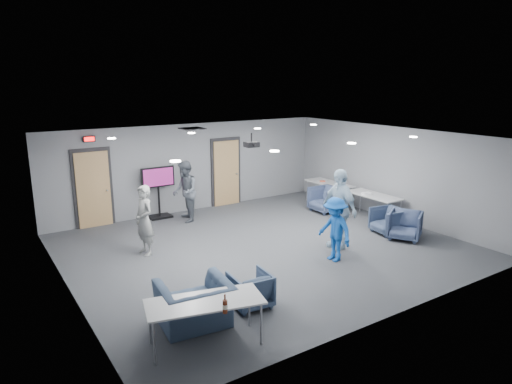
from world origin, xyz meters
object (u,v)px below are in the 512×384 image
chair_right_c (405,225)px  table_right_a (329,184)px  person_b (185,192)px  chair_right_a (326,199)px  person_d (335,229)px  table_front_left (205,304)px  person_a (144,220)px  chair_front_a (250,289)px  person_c (339,209)px  tv_stand (159,189)px  bottle_right (338,181)px  table_right_b (374,196)px  projector (252,144)px  bottle_front (225,306)px  chair_front_b (195,304)px  chair_right_b (388,221)px

chair_right_c → table_right_a: (0.65, 3.59, 0.32)m
person_b → chair_right_a: person_b is taller
person_d → table_front_left: bearing=-70.6°
person_a → chair_front_a: size_ratio=2.35×
person_c → tv_stand: person_c is taller
person_d → bottle_right: person_d is taller
table_front_left → person_c: bearing=37.5°
table_right_a → tv_stand: tv_stand is taller
chair_right_a → table_front_left: (-6.48, -4.53, 0.30)m
person_b → person_c: (2.20, -3.99, 0.10)m
chair_right_a → table_right_b: (0.65, -1.34, 0.29)m
person_b → chair_right_c: bearing=58.5°
person_b → table_front_left: person_b is taller
table_right_a → projector: size_ratio=4.81×
bottle_front → person_b: bearing=70.0°
chair_front_b → bottle_right: (7.13, 4.19, 0.45)m
chair_front_a → tv_stand: size_ratio=0.46×
person_d → projector: bearing=-167.0°
chair_right_a → chair_front_b: 7.49m
chair_right_a → tv_stand: (-4.55, 2.22, 0.48)m
chair_front_a → table_front_left: bearing=33.3°
bottle_front → chair_right_b: bearing=21.8°
person_d → projector: size_ratio=4.12×
chair_front_b → bottle_right: size_ratio=4.49×
person_c → table_right_b: bearing=118.8°
person_c → table_front_left: (-4.64, -2.01, -0.29)m
person_c → tv_stand: (-2.71, 4.73, -0.11)m
person_c → chair_right_a: bearing=147.4°
person_c → projector: size_ratio=5.48×
person_d → bottle_right: 4.66m
person_a → chair_front_b: 3.60m
person_c → bottle_right: 3.80m
person_a → bottle_front: person_a is taller
chair_right_c → chair_front_a: size_ratio=1.14×
table_right_b → bottle_right: 1.61m
person_b → bottle_right: size_ratio=6.83×
person_b → person_c: size_ratio=0.90×
person_c → bottle_right: bearing=140.4°
person_c → chair_front_b: (-4.53, -1.41, -0.60)m
person_d → table_front_left: (-3.99, -1.44, -0.05)m
person_c → bottle_front: person_c is taller
table_right_b → table_right_a: bearing=0.0°
table_right_a → tv_stand: bearing=72.3°
person_a → bottle_right: (6.68, 0.64, -0.00)m
person_c → person_d: size_ratio=1.33×
person_b → table_front_left: 6.48m
person_a → chair_right_b: size_ratio=2.17×
chair_front_a → bottle_right: bearing=-140.1°
chair_front_b → bottle_right: 8.28m
chair_right_b → table_right_a: 3.12m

